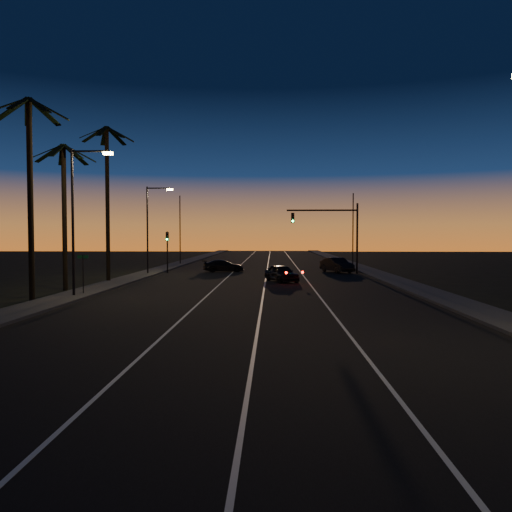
{
  "coord_description": "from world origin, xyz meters",
  "views": [
    {
      "loc": [
        1.09,
        -9.82,
        3.76
      ],
      "look_at": [
        0.13,
        19.13,
        2.59
      ],
      "focal_mm": 35.0,
      "sensor_mm": 36.0,
      "label": 1
    }
  ],
  "objects_px": {
    "right_car": "(337,265)",
    "lead_car": "(281,273)",
    "cross_car": "(223,266)",
    "signal_mast": "(333,226)"
  },
  "relations": [
    {
      "from": "lead_car",
      "to": "cross_car",
      "type": "relative_size",
      "value": 1.05
    },
    {
      "from": "lead_car",
      "to": "signal_mast",
      "type": "bearing_deg",
      "value": 59.77
    },
    {
      "from": "signal_mast",
      "to": "right_car",
      "type": "height_order",
      "value": "signal_mast"
    },
    {
      "from": "right_car",
      "to": "cross_car",
      "type": "height_order",
      "value": "right_car"
    },
    {
      "from": "right_car",
      "to": "cross_car",
      "type": "bearing_deg",
      "value": 177.79
    },
    {
      "from": "cross_car",
      "to": "lead_car",
      "type": "bearing_deg",
      "value": -62.12
    },
    {
      "from": "right_car",
      "to": "cross_car",
      "type": "relative_size",
      "value": 1.06
    },
    {
      "from": "right_car",
      "to": "lead_car",
      "type": "bearing_deg",
      "value": -118.96
    },
    {
      "from": "lead_car",
      "to": "right_car",
      "type": "height_order",
      "value": "right_car"
    },
    {
      "from": "signal_mast",
      "to": "right_car",
      "type": "distance_m",
      "value": 4.32
    }
  ]
}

